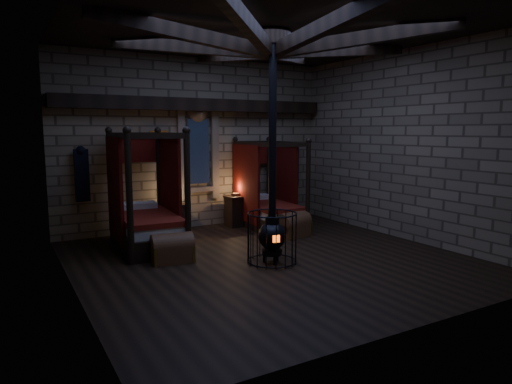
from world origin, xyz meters
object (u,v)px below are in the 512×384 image
trunk_right (293,225)px  stove (272,232)px  trunk_left (172,249)px  bed_left (146,219)px  bed_right (268,207)px

trunk_right → stove: (-1.53, -1.55, 0.33)m
trunk_left → bed_left: bearing=100.6°
bed_left → trunk_right: bearing=-10.0°
bed_right → stove: size_ratio=0.53×
bed_right → stove: stove is taller
bed_left → stove: bearing=-50.8°
bed_right → trunk_right: bearing=-86.6°
trunk_left → stove: 1.88m
stove → trunk_left: bearing=162.7°
bed_left → trunk_left: 1.41m
bed_left → trunk_left: (0.08, -1.36, -0.34)m
bed_right → trunk_right: bed_right is taller
trunk_left → stove: (1.58, -0.97, 0.34)m
bed_right → trunk_right: 1.15m
bed_left → trunk_left: bed_left is taller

